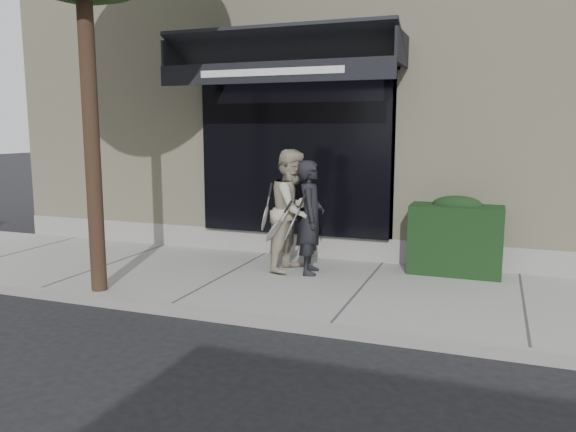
% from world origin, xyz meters
% --- Properties ---
extents(ground, '(80.00, 80.00, 0.00)m').
position_xyz_m(ground, '(0.00, 0.00, 0.00)').
color(ground, black).
rests_on(ground, ground).
extents(sidewalk, '(20.00, 3.00, 0.12)m').
position_xyz_m(sidewalk, '(0.00, 0.00, 0.06)').
color(sidewalk, gray).
rests_on(sidewalk, ground).
extents(curb, '(20.00, 0.10, 0.14)m').
position_xyz_m(curb, '(0.00, -1.55, 0.07)').
color(curb, gray).
rests_on(curb, ground).
extents(building_facade, '(14.30, 8.04, 5.64)m').
position_xyz_m(building_facade, '(-0.01, 4.96, 2.74)').
color(building_facade, beige).
rests_on(building_facade, ground).
extents(hedge, '(1.30, 0.70, 1.14)m').
position_xyz_m(hedge, '(1.10, 1.25, 0.66)').
color(hedge, black).
rests_on(hedge, sidewalk).
extents(pedestrian_front, '(0.81, 0.81, 1.65)m').
position_xyz_m(pedestrian_front, '(-0.88, 0.48, 0.94)').
color(pedestrian_front, black).
rests_on(pedestrian_front, sidewalk).
extents(pedestrian_back, '(0.83, 0.96, 1.80)m').
position_xyz_m(pedestrian_back, '(-1.18, 0.58, 1.02)').
color(pedestrian_back, '#B7AD93').
rests_on(pedestrian_back, sidewalk).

